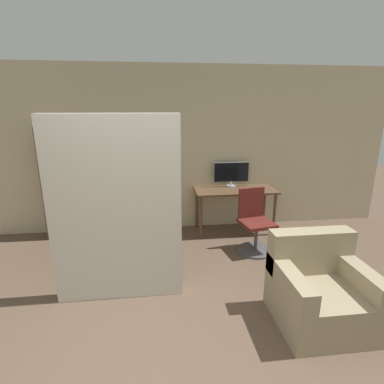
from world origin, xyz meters
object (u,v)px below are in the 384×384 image
at_px(monitor, 231,173).
at_px(armchair, 319,291).
at_px(bookshelf, 63,185).
at_px(office_chair, 254,227).
at_px(mattress_near, 116,211).

distance_m(monitor, armchair, 2.56).
bearing_deg(bookshelf, office_chair, -17.36).
relative_size(office_chair, mattress_near, 0.46).
height_order(bookshelf, armchair, bookshelf).
bearing_deg(monitor, mattress_near, -132.70).
xyz_separation_m(office_chair, bookshelf, (-2.87, 0.90, 0.48)).
bearing_deg(mattress_near, monitor, 47.30).
distance_m(bookshelf, armchair, 3.91).
bearing_deg(monitor, office_chair, -81.48).
bearing_deg(office_chair, monitor, 98.52).
bearing_deg(armchair, bookshelf, 141.17).
bearing_deg(monitor, bookshelf, -179.32).
height_order(office_chair, bookshelf, bookshelf).
height_order(office_chair, mattress_near, mattress_near).
bearing_deg(armchair, office_chair, 95.51).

